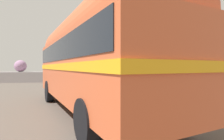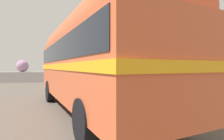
% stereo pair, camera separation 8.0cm
% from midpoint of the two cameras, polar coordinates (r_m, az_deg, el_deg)
% --- Properties ---
extents(ground, '(32.00, 26.00, 0.02)m').
position_cam_midpoint_polar(ground, '(9.02, 7.52, -9.35)').
color(ground, '#524940').
extents(breakwater, '(31.36, 2.07, 2.37)m').
position_cam_midpoint_polar(breakwater, '(20.52, -1.47, -1.56)').
color(breakwater, gray).
rests_on(breakwater, ground).
extents(vintage_coach, '(5.15, 8.89, 3.70)m').
position_cam_midpoint_polar(vintage_coach, '(6.60, -6.17, 4.68)').
color(vintage_coach, black).
rests_on(vintage_coach, ground).
extents(parked_car_nearest, '(4.18, 1.90, 1.86)m').
position_cam_midpoint_polar(parked_car_nearest, '(14.07, 24.72, -1.78)').
color(parked_car_nearest, black).
rests_on(parked_car_nearest, ground).
extents(lamp_post, '(0.81, 0.74, 6.96)m').
position_cam_midpoint_polar(lamp_post, '(15.55, 9.15, 9.33)').
color(lamp_post, '#5B5B60').
rests_on(lamp_post, ground).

